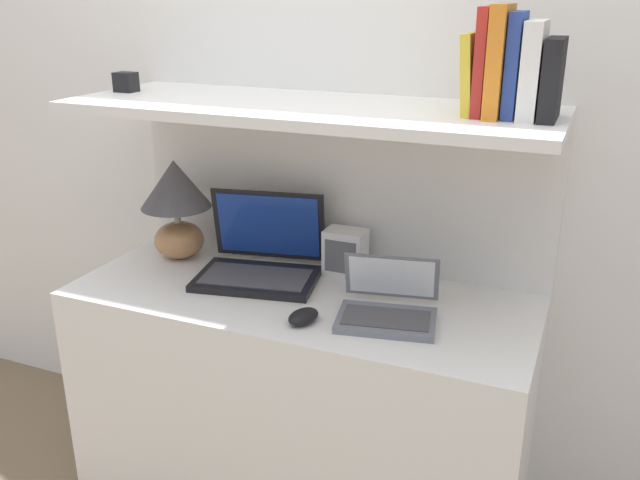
% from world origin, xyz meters
% --- Properties ---
extents(wall_back, '(6.00, 0.05, 2.40)m').
position_xyz_m(wall_back, '(0.00, 0.60, 1.20)').
color(wall_back, white).
rests_on(wall_back, ground_plane).
extents(desk, '(1.32, 0.53, 0.73)m').
position_xyz_m(desk, '(0.00, 0.27, 0.36)').
color(desk, white).
rests_on(desk, ground_plane).
extents(back_riser, '(1.32, 0.04, 1.23)m').
position_xyz_m(back_riser, '(0.00, 0.55, 0.61)').
color(back_riser, white).
rests_on(back_riser, ground_plane).
extents(shelf, '(1.32, 0.48, 0.03)m').
position_xyz_m(shelf, '(0.00, 0.33, 1.24)').
color(shelf, white).
rests_on(shelf, back_riser).
extents(table_lamp, '(0.22, 0.22, 0.32)m').
position_xyz_m(table_lamp, '(-0.48, 0.38, 0.92)').
color(table_lamp, '#B27A4C').
rests_on(table_lamp, desk).
extents(laptop_large, '(0.40, 0.34, 0.24)m').
position_xyz_m(laptop_large, '(-0.16, 0.34, 0.78)').
color(laptop_large, black).
rests_on(laptop_large, desk).
extents(laptop_small, '(0.29, 0.27, 0.15)m').
position_xyz_m(laptop_small, '(0.27, 0.22, 0.76)').
color(laptop_small, slate).
rests_on(laptop_small, desk).
extents(computer_mouse, '(0.09, 0.11, 0.04)m').
position_xyz_m(computer_mouse, '(0.08, 0.11, 0.75)').
color(computer_mouse, black).
rests_on(computer_mouse, desk).
extents(router_box, '(0.12, 0.09, 0.14)m').
position_xyz_m(router_box, '(0.07, 0.46, 0.80)').
color(router_box, white).
rests_on(router_box, desk).
extents(book_black, '(0.04, 0.16, 0.18)m').
position_xyz_m(book_black, '(0.61, 0.33, 1.35)').
color(book_black, black).
rests_on(book_black, shelf).
extents(book_white, '(0.04, 0.16, 0.22)m').
position_xyz_m(book_white, '(0.56, 0.33, 1.37)').
color(book_white, silver).
rests_on(book_white, shelf).
extents(book_blue, '(0.03, 0.13, 0.24)m').
position_xyz_m(book_blue, '(0.52, 0.33, 1.38)').
color(book_blue, '#284293').
rests_on(book_blue, shelf).
extents(book_orange, '(0.04, 0.17, 0.25)m').
position_xyz_m(book_orange, '(0.49, 0.33, 1.38)').
color(book_orange, orange).
rests_on(book_orange, shelf).
extents(book_red, '(0.02, 0.13, 0.25)m').
position_xyz_m(book_red, '(0.45, 0.33, 1.38)').
color(book_red, '#A82823').
rests_on(book_red, shelf).
extents(book_yellow, '(0.04, 0.12, 0.19)m').
position_xyz_m(book_yellow, '(0.42, 0.33, 1.35)').
color(book_yellow, gold).
rests_on(book_yellow, shelf).
extents(shelf_gadget, '(0.06, 0.05, 0.06)m').
position_xyz_m(shelf_gadget, '(-0.58, 0.33, 1.28)').
color(shelf_gadget, black).
rests_on(shelf_gadget, shelf).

